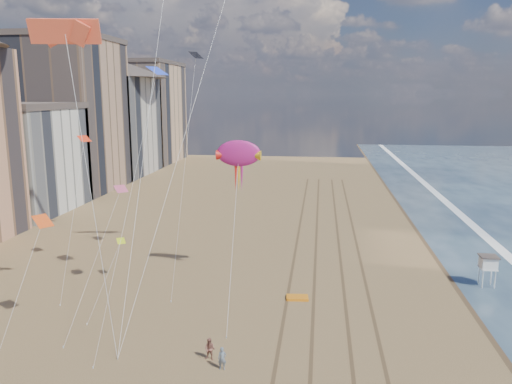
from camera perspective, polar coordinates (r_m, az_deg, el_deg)
wet_sand at (r=63.60m, az=23.21°, el=-6.53°), size 260.00×260.00×0.00m
foam at (r=64.88m, az=26.80°, el=-6.49°), size 260.00×260.00×0.00m
tracks at (r=51.70m, az=8.23°, el=-9.71°), size 7.68×120.00×0.01m
buildings at (r=96.44m, az=-22.09°, el=7.49°), size 34.72×131.35×29.00m
lifeguard_stand at (r=53.33m, az=25.01°, el=-7.35°), size 1.69×1.69×3.05m
grounded_kite at (r=46.49m, az=4.75°, el=-11.94°), size 2.08×1.43×0.22m
show_kite at (r=47.71m, az=-2.00°, el=4.39°), size 4.36×6.58×16.95m
kite_flyer_a at (r=35.49m, az=-3.89°, el=-18.45°), size 0.60×0.42×1.58m
kite_flyer_b at (r=36.61m, az=-5.30°, el=-17.46°), size 0.88×0.74×1.61m
small_kites at (r=45.42m, az=-14.99°, el=5.71°), size 12.74×15.97×18.39m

